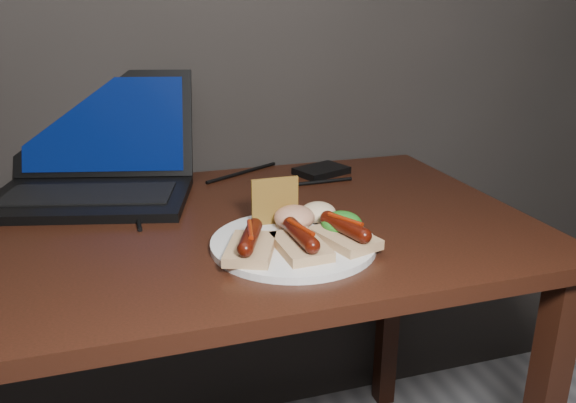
# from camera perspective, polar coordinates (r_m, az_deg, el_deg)

# --- Properties ---
(desk) EXTENTS (1.40, 0.70, 0.75)m
(desk) POSITION_cam_1_polar(r_m,az_deg,el_deg) (1.07, -13.25, -7.29)
(desk) COLOR #35150D
(desk) RESTS_ON ground
(laptop) EXTENTS (0.46, 0.42, 0.25)m
(laptop) POSITION_cam_1_polar(r_m,az_deg,el_deg) (1.26, -19.04, 3.13)
(laptop) COLOR black
(laptop) RESTS_ON desk
(hard_drive) EXTENTS (0.14, 0.12, 0.02)m
(hard_drive) POSITION_cam_1_polar(r_m,az_deg,el_deg) (1.35, 3.41, 3.15)
(hard_drive) COLOR black
(hard_drive) RESTS_ON desk
(desk_cables) EXTENTS (0.91, 0.39, 0.01)m
(desk_cables) POSITION_cam_1_polar(r_m,az_deg,el_deg) (1.19, -13.24, 0.25)
(desk_cables) COLOR black
(desk_cables) RESTS_ON desk
(plate) EXTENTS (0.30, 0.30, 0.01)m
(plate) POSITION_cam_1_polar(r_m,az_deg,el_deg) (0.94, 0.54, -4.25)
(plate) COLOR silver
(plate) RESTS_ON desk
(bread_sausage_left) EXTENTS (0.11, 0.13, 0.04)m
(bread_sausage_left) POSITION_cam_1_polar(r_m,az_deg,el_deg) (0.89, -3.84, -4.29)
(bread_sausage_left) COLOR tan
(bread_sausage_left) RESTS_ON plate
(bread_sausage_center) EXTENTS (0.08, 0.12, 0.04)m
(bread_sausage_center) POSITION_cam_1_polar(r_m,az_deg,el_deg) (0.89, 1.30, -4.06)
(bread_sausage_center) COLOR tan
(bread_sausage_center) RESTS_ON plate
(bread_sausage_right) EXTENTS (0.10, 0.13, 0.04)m
(bread_sausage_right) POSITION_cam_1_polar(r_m,az_deg,el_deg) (0.93, 5.80, -3.20)
(bread_sausage_right) COLOR tan
(bread_sausage_right) RESTS_ON plate
(crispbread) EXTENTS (0.09, 0.01, 0.08)m
(crispbread) POSITION_cam_1_polar(r_m,az_deg,el_deg) (1.00, -1.34, 0.06)
(crispbread) COLOR olive
(crispbread) RESTS_ON plate
(salad_greens) EXTENTS (0.07, 0.07, 0.04)m
(salad_greens) POSITION_cam_1_polar(r_m,az_deg,el_deg) (0.96, 5.46, -2.22)
(salad_greens) COLOR #125E14
(salad_greens) RESTS_ON plate
(salsa_mound) EXTENTS (0.07, 0.07, 0.04)m
(salsa_mound) POSITION_cam_1_polar(r_m,az_deg,el_deg) (0.98, 0.66, -1.61)
(salsa_mound) COLOR maroon
(salsa_mound) RESTS_ON plate
(coleslaw_mound) EXTENTS (0.06, 0.06, 0.04)m
(coleslaw_mound) POSITION_cam_1_polar(r_m,az_deg,el_deg) (1.01, 3.09, -1.09)
(coleslaw_mound) COLOR white
(coleslaw_mound) RESTS_ON plate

